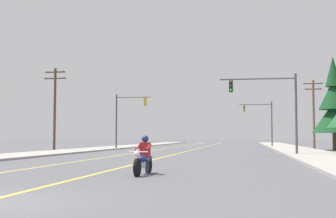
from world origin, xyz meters
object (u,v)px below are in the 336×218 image
traffic_signal_near_left (126,113)px  utility_pole_left_near (55,106)px  motorcycle_with_rider (144,159)px  utility_pole_right_far (314,111)px  traffic_signal_mid_right (262,117)px  traffic_signal_near_right (273,101)px  conifer_tree_right_verge_far (334,107)px

traffic_signal_near_left → utility_pole_left_near: (-5.83, -6.00, 0.53)m
motorcycle_with_rider → utility_pole_right_far: size_ratio=0.27×
traffic_signal_mid_right → utility_pole_right_far: bearing=-54.4°
motorcycle_with_rider → traffic_signal_mid_right: (6.03, 45.96, 3.48)m
utility_pole_left_near → utility_pole_right_far: bearing=23.7°
traffic_signal_near_right → motorcycle_with_rider: bearing=-107.6°
traffic_signal_near_left → utility_pole_right_far: bearing=15.4°
motorcycle_with_rider → traffic_signal_near_left: bearing=106.5°
traffic_signal_mid_right → conifer_tree_right_verge_far: 15.69m
traffic_signal_near_right → traffic_signal_mid_right: 27.55m
motorcycle_with_rider → utility_pole_left_near: utility_pole_left_near is taller
utility_pole_right_far → conifer_tree_right_verge_far: 6.41m
traffic_signal_mid_right → conifer_tree_right_verge_far: conifer_tree_right_verge_far is taller
utility_pole_left_near → utility_pole_right_far: (27.02, 11.85, -0.19)m
traffic_signal_near_right → utility_pole_left_near: bearing=159.7°
conifer_tree_right_verge_far → traffic_signal_near_left: bearing=178.8°
utility_pole_left_near → conifer_tree_right_verge_far: 28.65m
traffic_signal_mid_right → utility_pole_right_far: (5.62, -7.86, 0.31)m
traffic_signal_near_left → utility_pole_left_near: size_ratio=0.74×
motorcycle_with_rider → utility_pole_left_near: (-15.37, 26.24, 3.98)m
traffic_signal_near_right → utility_pole_left_near: (-21.20, 7.84, 0.42)m
traffic_signal_mid_right → utility_pole_right_far: size_ratio=0.77×
utility_pole_right_far → conifer_tree_right_verge_far: conifer_tree_right_verge_far is taller
utility_pole_right_far → traffic_signal_near_right: bearing=-106.5°
traffic_signal_near_right → conifer_tree_right_verge_far: (6.91, 13.38, 0.33)m
motorcycle_with_rider → traffic_signal_mid_right: traffic_signal_mid_right is taller
traffic_signal_near_right → traffic_signal_near_left: bearing=138.0°
traffic_signal_near_left → conifer_tree_right_verge_far: (22.28, -0.47, 0.44)m
conifer_tree_right_verge_far → utility_pole_left_near: bearing=-168.9°
utility_pole_left_near → traffic_signal_mid_right: bearing=42.6°
motorcycle_with_rider → conifer_tree_right_verge_far: (12.74, 31.78, 3.90)m
motorcycle_with_rider → traffic_signal_near_left: 33.80m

